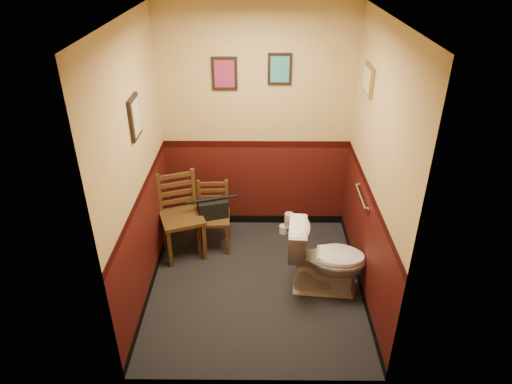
{
  "coord_description": "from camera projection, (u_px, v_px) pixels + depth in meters",
  "views": [
    {
      "loc": [
        0.03,
        -3.75,
        3.29
      ],
      "look_at": [
        0.0,
        0.25,
        1.0
      ],
      "focal_mm": 32.0,
      "sensor_mm": 36.0,
      "label": 1
    }
  ],
  "objects": [
    {
      "name": "wall_left",
      "position": [
        137.0,
        172.0,
        4.23
      ],
      "size": [
        0.0,
        2.4,
        2.7
      ],
      "primitive_type": "cube",
      "rotation": [
        1.57,
        0.0,
        1.57
      ],
      "color": "#3F0F0C",
      "rests_on": "ground"
    },
    {
      "name": "wall_right",
      "position": [
        375.0,
        173.0,
        4.21
      ],
      "size": [
        0.0,
        2.4,
        2.7
      ],
      "primitive_type": "cube",
      "rotation": [
        1.57,
        0.0,
        -1.57
      ],
      "color": "#3F0F0C",
      "rests_on": "ground"
    },
    {
      "name": "chair_right",
      "position": [
        213.0,
        216.0,
        5.32
      ],
      "size": [
        0.39,
        0.39,
        0.81
      ],
      "rotation": [
        0.0,
        0.0,
        0.05
      ],
      "color": "brown",
      "rests_on": "floor"
    },
    {
      "name": "toilet_brush",
      "position": [
        351.0,
        284.0,
        4.8
      ],
      "size": [
        0.11,
        0.11,
        0.39
      ],
      "color": "silver",
      "rests_on": "floor"
    },
    {
      "name": "toilet",
      "position": [
        326.0,
        259.0,
        4.64
      ],
      "size": [
        0.84,
        0.52,
        0.79
      ],
      "primitive_type": "imported",
      "rotation": [
        0.0,
        0.0,
        1.48
      ],
      "color": "white",
      "rests_on": "floor"
    },
    {
      "name": "chair_left",
      "position": [
        181.0,
        216.0,
        5.17
      ],
      "size": [
        0.58,
        0.58,
        0.98
      ],
      "rotation": [
        0.0,
        0.0,
        0.35
      ],
      "color": "brown",
      "rests_on": "floor"
    },
    {
      "name": "framed_print_back_b",
      "position": [
        280.0,
        69.0,
        4.92
      ],
      "size": [
        0.26,
        0.04,
        0.34
      ],
      "color": "black",
      "rests_on": "wall_back"
    },
    {
      "name": "grab_bar",
      "position": [
        361.0,
        197.0,
        4.63
      ],
      "size": [
        0.05,
        0.56,
        0.06
      ],
      "color": "silver",
      "rests_on": "wall_right"
    },
    {
      "name": "tp_stack",
      "position": [
        289.0,
        225.0,
        5.66
      ],
      "size": [
        0.23,
        0.14,
        0.3
      ],
      "color": "silver",
      "rests_on": "floor"
    },
    {
      "name": "framed_print_right",
      "position": [
        368.0,
        80.0,
        4.38
      ],
      "size": [
        0.04,
        0.34,
        0.28
      ],
      "color": "olive",
      "rests_on": "wall_right"
    },
    {
      "name": "handbag",
      "position": [
        213.0,
        209.0,
        5.23
      ],
      "size": [
        0.37,
        0.26,
        0.25
      ],
      "rotation": [
        0.0,
        0.0,
        0.29
      ],
      "color": "black",
      "rests_on": "chair_right"
    },
    {
      "name": "wall_back",
      "position": [
        257.0,
        125.0,
        5.26
      ],
      "size": [
        2.2,
        0.0,
        2.7
      ],
      "primitive_type": "cube",
      "rotation": [
        1.57,
        0.0,
        0.0
      ],
      "color": "#3F0F0C",
      "rests_on": "ground"
    },
    {
      "name": "framed_print_left",
      "position": [
        135.0,
        117.0,
        4.06
      ],
      "size": [
        0.04,
        0.3,
        0.38
      ],
      "color": "black",
      "rests_on": "wall_left"
    },
    {
      "name": "wall_front",
      "position": [
        254.0,
        251.0,
        3.18
      ],
      "size": [
        2.2,
        0.0,
        2.7
      ],
      "primitive_type": "cube",
      "rotation": [
        -1.57,
        0.0,
        0.0
      ],
      "color": "#3F0F0C",
      "rests_on": "ground"
    },
    {
      "name": "floor",
      "position": [
        256.0,
        284.0,
        4.89
      ],
      "size": [
        2.2,
        2.4,
        0.0
      ],
      "primitive_type": "cube",
      "color": "black",
      "rests_on": "ground"
    },
    {
      "name": "framed_print_back_a",
      "position": [
        224.0,
        74.0,
        4.95
      ],
      "size": [
        0.28,
        0.04,
        0.36
      ],
      "color": "black",
      "rests_on": "wall_back"
    },
    {
      "name": "ceiling",
      "position": [
        256.0,
        19.0,
        3.55
      ],
      "size": [
        2.2,
        2.4,
        0.0
      ],
      "primitive_type": "cube",
      "rotation": [
        3.14,
        0.0,
        0.0
      ],
      "color": "silver",
      "rests_on": "ground"
    }
  ]
}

